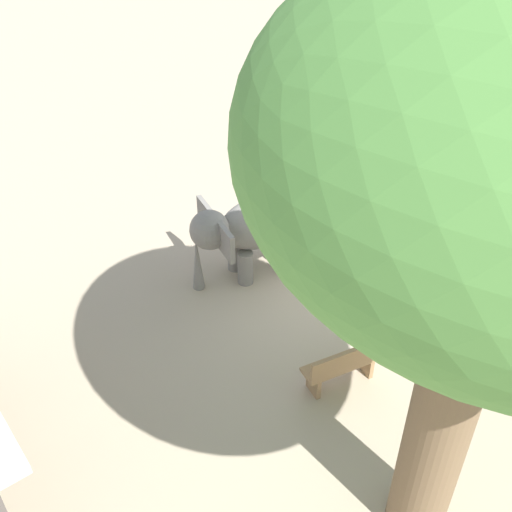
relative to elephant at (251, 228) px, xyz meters
The scene contains 6 objects.
ground_plane 1.91m from the elephant, 125.02° to the right, with size 60.00×60.00×0.00m, color #BAA88C.
elephant is the anchor object (origin of this frame).
person_handler 1.88m from the elephant, 148.04° to the right, with size 0.32×0.47×1.62m.
wooden_bench 3.57m from the elephant, 168.44° to the left, with size 0.69×1.45×0.88m.
picnic_table_near 3.80m from the elephant, 63.27° to the right, with size 1.50×1.48×0.78m.
feed_bucket 1.95m from the elephant, 10.09° to the right, with size 0.36×0.36×0.32m, color gray.
Camera 1 is at (-7.21, 7.49, 7.97)m, focal length 42.51 mm.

